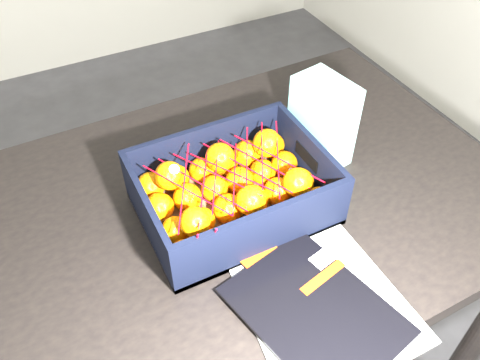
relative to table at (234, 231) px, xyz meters
name	(u,v)px	position (x,y,z in m)	size (l,w,h in m)	color
ground	(138,326)	(-0.23, 0.26, -0.65)	(3.50, 3.50, 0.00)	#3A3A3C
table	(234,231)	(0.00, 0.00, 0.00)	(1.21, 0.82, 0.75)	black
magazine_stack	(322,308)	(0.02, -0.30, 0.11)	(0.29, 0.36, 0.02)	#B7B7B2
produce_crate	(233,196)	(-0.01, -0.02, 0.14)	(0.37, 0.27, 0.12)	brown
clementine_heap	(234,191)	(-0.01, -0.02, 0.15)	(0.35, 0.26, 0.11)	orange
mesh_net	(231,177)	(-0.02, -0.03, 0.20)	(0.30, 0.24, 0.09)	red
retail_carton	(322,121)	(0.24, 0.04, 0.20)	(0.09, 0.13, 0.20)	white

